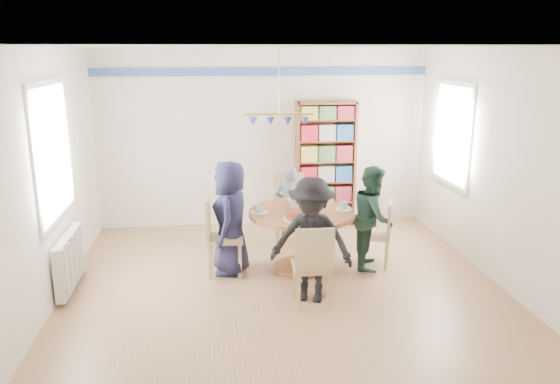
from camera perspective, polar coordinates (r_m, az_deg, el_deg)
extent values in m
plane|color=#A57757|center=(6.37, 0.45, -10.09)|extent=(5.00, 5.00, 0.00)
plane|color=white|center=(5.78, 0.50, 14.98)|extent=(5.00, 5.00, 0.00)
plane|color=white|center=(8.37, -1.76, 5.63)|extent=(5.00, 0.00, 5.00)
plane|color=white|center=(3.57, 5.73, -7.12)|extent=(5.00, 0.00, 5.00)
plane|color=white|center=(6.14, -23.35, 1.04)|extent=(0.00, 5.00, 5.00)
plane|color=white|center=(6.72, 22.12, 2.27)|extent=(0.00, 5.00, 5.00)
cube|color=#355192|center=(8.25, -1.81, 12.48)|extent=(5.00, 0.02, 0.12)
cube|color=white|center=(6.37, -22.73, 3.87)|extent=(0.03, 1.32, 1.52)
cube|color=white|center=(6.36, -22.55, 3.87)|extent=(0.01, 1.20, 1.40)
cube|color=white|center=(7.82, 17.62, 5.78)|extent=(0.03, 1.12, 1.42)
cube|color=white|center=(7.82, 17.49, 5.78)|extent=(0.01, 1.00, 1.30)
cylinder|color=gold|center=(6.29, -0.11, 11.54)|extent=(0.01, 0.01, 0.75)
cylinder|color=gold|center=(6.32, -0.11, 8.15)|extent=(0.80, 0.02, 0.02)
cone|color=#3B50A6|center=(6.30, -2.84, 7.38)|extent=(0.11, 0.11, 0.10)
cone|color=#3B50A6|center=(6.32, -1.02, 7.41)|extent=(0.11, 0.11, 0.10)
cone|color=#3B50A6|center=(6.34, 0.79, 7.44)|extent=(0.11, 0.11, 0.10)
cone|color=#3B50A6|center=(6.37, 2.59, 7.46)|extent=(0.11, 0.11, 0.10)
cube|color=silver|center=(6.68, -21.12, -6.69)|extent=(0.10, 1.00, 0.60)
cube|color=silver|center=(6.30, -21.44, -8.00)|extent=(0.02, 0.06, 0.56)
cube|color=silver|center=(6.48, -21.02, -7.32)|extent=(0.02, 0.06, 0.56)
cube|color=silver|center=(6.66, -20.62, -6.69)|extent=(0.02, 0.06, 0.56)
cube|color=silver|center=(6.84, -20.24, -6.08)|extent=(0.02, 0.06, 0.56)
cube|color=silver|center=(7.03, -19.89, -5.51)|extent=(0.02, 0.06, 0.56)
cylinder|color=brown|center=(6.69, 2.28, -2.23)|extent=(1.30, 1.30, 0.05)
cylinder|color=brown|center=(6.81, 2.24, -5.25)|extent=(0.16, 0.16, 0.70)
cylinder|color=brown|center=(6.93, 2.22, -7.81)|extent=(0.70, 0.70, 0.04)
cube|color=tan|center=(6.65, -5.79, -4.78)|extent=(0.44, 0.44, 0.05)
cube|color=tan|center=(6.58, -7.55, -2.72)|extent=(0.05, 0.43, 0.51)
cube|color=tan|center=(6.58, -4.21, -7.22)|extent=(0.04, 0.04, 0.44)
cube|color=tan|center=(6.90, -4.29, -6.14)|extent=(0.04, 0.04, 0.44)
cube|color=tan|center=(6.58, -7.26, -7.30)|extent=(0.04, 0.04, 0.44)
cube|color=tan|center=(6.90, -7.20, -6.22)|extent=(0.04, 0.04, 0.44)
cube|color=tan|center=(7.00, 9.92, -4.45)|extent=(0.48, 0.48, 0.04)
cube|color=tan|center=(6.92, 11.40, -2.79)|extent=(0.17, 0.36, 0.45)
cube|color=tan|center=(7.22, 8.72, -5.55)|extent=(0.05, 0.05, 0.38)
cube|color=tan|center=(6.94, 8.49, -6.41)|extent=(0.05, 0.05, 0.38)
cube|color=tan|center=(7.21, 11.14, -5.71)|extent=(0.05, 0.05, 0.38)
cube|color=tan|center=(6.92, 11.01, -6.57)|extent=(0.05, 0.05, 0.38)
cube|color=tan|center=(7.68, 0.99, -2.02)|extent=(0.46, 0.46, 0.05)
cube|color=tan|center=(7.80, 0.92, 0.19)|extent=(0.43, 0.08, 0.51)
cube|color=tan|center=(7.58, -0.26, -4.15)|extent=(0.04, 0.04, 0.44)
cube|color=tan|center=(7.60, 2.37, -4.12)|extent=(0.04, 0.04, 0.44)
cube|color=tan|center=(7.91, -0.34, -3.34)|extent=(0.04, 0.04, 0.44)
cube|color=tan|center=(7.93, 2.17, -3.31)|extent=(0.04, 0.04, 0.44)
cube|color=tan|center=(5.87, 3.36, -7.74)|extent=(0.42, 0.42, 0.05)
cube|color=tan|center=(5.62, 3.67, -6.18)|extent=(0.41, 0.05, 0.48)
cube|color=tan|center=(6.13, 4.63, -9.04)|extent=(0.04, 0.04, 0.41)
cube|color=tan|center=(6.09, 1.55, -9.18)|extent=(0.04, 0.04, 0.41)
cube|color=tan|center=(5.84, 5.18, -10.33)|extent=(0.04, 0.04, 0.41)
cube|color=tan|center=(5.79, 1.94, -10.49)|extent=(0.04, 0.04, 0.41)
imported|color=#1A1B39|center=(6.61, -5.21, -2.72)|extent=(0.56, 0.75, 1.40)
imported|color=#193327|center=(6.88, 9.69, -2.61)|extent=(0.66, 0.75, 1.30)
imported|color=gray|center=(7.60, 0.99, -1.40)|extent=(0.43, 0.30, 1.13)
imported|color=black|center=(5.87, 3.29, -5.07)|extent=(1.01, 0.79, 1.38)
cube|color=brown|center=(8.35, 1.81, 2.86)|extent=(0.04, 0.27, 1.92)
cube|color=brown|center=(8.52, 7.64, 2.98)|extent=(0.04, 0.27, 1.92)
cube|color=brown|center=(8.28, 4.90, 9.30)|extent=(0.91, 0.27, 0.04)
cube|color=brown|center=(8.66, 4.63, -3.11)|extent=(0.91, 0.27, 0.05)
cube|color=brown|center=(8.55, 4.59, 3.10)|extent=(0.91, 0.02, 1.92)
cube|color=brown|center=(8.57, 4.67, -0.96)|extent=(0.86, 0.26, 0.02)
cube|color=brown|center=(8.49, 4.72, 1.12)|extent=(0.86, 0.26, 0.02)
cube|color=brown|center=(8.42, 4.76, 3.23)|extent=(0.86, 0.26, 0.02)
cube|color=brown|center=(8.36, 4.81, 5.38)|extent=(0.86, 0.26, 0.02)
cube|color=brown|center=(8.31, 4.86, 7.55)|extent=(0.86, 0.26, 0.02)
cube|color=red|center=(8.55, 2.88, -2.29)|extent=(0.25, 0.20, 0.24)
cube|color=beige|center=(8.60, 4.67, -2.22)|extent=(0.25, 0.20, 0.24)
cube|color=#295698|center=(8.66, 6.45, -2.15)|extent=(0.25, 0.20, 0.24)
cube|color=#D3C854|center=(8.46, 2.90, -0.21)|extent=(0.25, 0.20, 0.24)
cube|color=#4C723F|center=(8.51, 4.72, -0.15)|extent=(0.25, 0.20, 0.24)
cube|color=maroon|center=(8.57, 6.51, -0.09)|extent=(0.25, 0.20, 0.24)
cube|color=red|center=(8.39, 2.93, 1.90)|extent=(0.25, 0.20, 0.24)
cube|color=beige|center=(8.44, 4.76, 1.95)|extent=(0.25, 0.20, 0.24)
cube|color=#295698|center=(8.50, 6.57, 1.99)|extent=(0.25, 0.20, 0.24)
cube|color=#D3C854|center=(8.32, 2.96, 4.04)|extent=(0.25, 0.20, 0.24)
cube|color=#4C723F|center=(8.37, 4.81, 4.08)|extent=(0.25, 0.20, 0.24)
cube|color=maroon|center=(8.43, 6.63, 4.11)|extent=(0.25, 0.20, 0.24)
cube|color=red|center=(8.27, 2.99, 6.22)|extent=(0.25, 0.20, 0.24)
cube|color=beige|center=(8.32, 4.86, 6.24)|extent=(0.25, 0.20, 0.24)
cube|color=#295698|center=(8.38, 6.70, 6.25)|extent=(0.25, 0.20, 0.24)
cube|color=#D3C854|center=(8.23, 3.02, 8.28)|extent=(0.25, 0.20, 0.20)
cube|color=#4C723F|center=(8.28, 4.90, 8.29)|extent=(0.25, 0.20, 0.20)
cube|color=maroon|center=(8.34, 6.76, 8.29)|extent=(0.25, 0.20, 0.20)
cylinder|color=white|center=(6.72, 1.71, -0.77)|extent=(0.13, 0.13, 0.26)
sphere|color=white|center=(6.68, 1.72, 0.31)|extent=(0.10, 0.10, 0.10)
cylinder|color=silver|center=(6.78, 3.20, -0.44)|extent=(0.08, 0.08, 0.30)
cylinder|color=#3B50A6|center=(6.74, 3.22, 0.90)|extent=(0.03, 0.03, 0.03)
cylinder|color=white|center=(6.97, 2.32, -1.24)|extent=(0.33, 0.33, 0.01)
cylinder|color=brown|center=(6.96, 2.32, -0.81)|extent=(0.26, 0.26, 0.10)
cylinder|color=white|center=(6.35, 1.78, -2.85)|extent=(0.33, 0.33, 0.01)
cylinder|color=brown|center=(6.34, 1.79, -2.37)|extent=(0.26, 0.26, 0.10)
cylinder|color=white|center=(6.62, -2.19, -2.14)|extent=(0.22, 0.22, 0.01)
imported|color=white|center=(6.60, -2.19, -1.75)|extent=(0.13, 0.13, 0.11)
cylinder|color=white|center=(6.78, 6.64, -1.82)|extent=(0.22, 0.22, 0.01)
imported|color=white|center=(6.77, 6.65, -1.45)|extent=(0.11, 0.11, 0.10)
cylinder|color=white|center=(7.17, 1.61, -0.79)|extent=(0.22, 0.22, 0.01)
imported|color=white|center=(7.16, 1.62, -0.43)|extent=(0.13, 0.13, 0.11)
cylinder|color=white|center=(6.19, 3.05, -3.36)|extent=(0.22, 0.22, 0.01)
imported|color=white|center=(6.17, 3.06, -2.97)|extent=(0.11, 0.11, 0.10)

